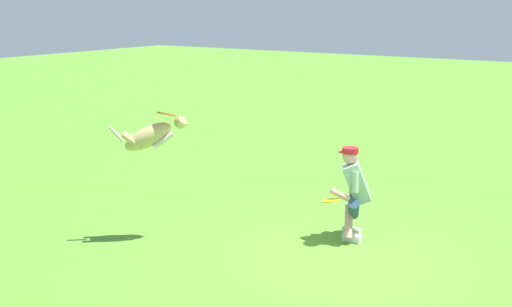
# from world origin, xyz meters

# --- Properties ---
(ground_plane) EXTENTS (60.00, 60.00, 0.00)m
(ground_plane) POSITION_xyz_m (0.00, 0.00, 0.00)
(ground_plane) COLOR #54912C
(person) EXTENTS (0.51, 0.70, 1.29)m
(person) POSITION_xyz_m (0.16, -0.70, 0.70)
(person) COLOR silver
(person) RESTS_ON ground_plane
(dog) EXTENTS (0.86, 0.77, 0.56)m
(dog) POSITION_xyz_m (2.46, 0.80, 1.46)
(dog) COLOR tan
(frisbee_flying) EXTENTS (0.35, 0.34, 0.12)m
(frisbee_flying) POSITION_xyz_m (2.29, 0.67, 1.75)
(frisbee_flying) COLOR #EE5624
(frisbee_held) EXTENTS (0.27, 0.27, 0.07)m
(frisbee_held) POSITION_xyz_m (0.33, -0.35, 0.61)
(frisbee_held) COLOR yellow
(frisbee_held) RESTS_ON person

